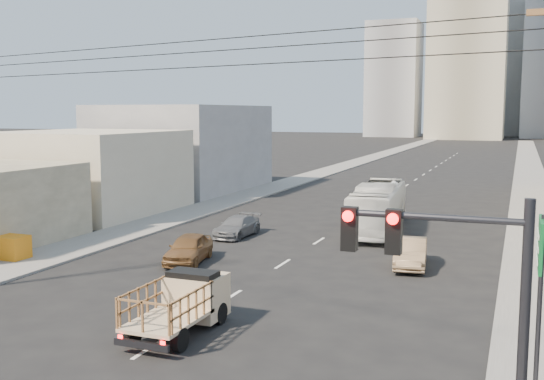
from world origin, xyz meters
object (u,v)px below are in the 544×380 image
Objects in this scene: city_bus at (378,207)px; green_sign at (540,267)px; flatbed_pickup at (181,300)px; traffic_signal at (460,307)px; sedan_brown at (189,248)px; crate_stack at (9,247)px; sedan_tan at (411,253)px; sedan_grey at (237,226)px.

green_sign is at bearing -74.11° from city_bus.
flatbed_pickup is 0.73× the size of traffic_signal.
city_bus is at bearing 83.75° from flatbed_pickup.
crate_stack is at bearing -172.69° from sedan_brown.
crate_stack is at bearing -141.32° from city_bus.
city_bus is 24.63m from green_sign.
sedan_tan is 0.83× the size of green_sign.
sedan_brown is (-6.91, -11.80, -0.79)m from city_bus.
green_sign is (5.24, -14.20, 3.06)m from sedan_tan.
sedan_grey is at bearing 131.82° from green_sign.
flatbed_pickup is at bearing -101.15° from city_bus.
city_bus reaches higher than flatbed_pickup.
sedan_tan is at bearing -17.91° from sedan_grey.
traffic_signal is at bearing -85.49° from sedan_tan.
sedan_tan is 0.69× the size of traffic_signal.
traffic_signal is (9.58, -7.20, 2.98)m from flatbed_pickup.
city_bus reaches higher than sedan_tan.
city_bus is at bearing 104.84° from sedan_tan.
crate_stack is at bearing 161.22° from green_sign.
green_sign is (15.61, -11.13, 3.04)m from sedan_brown.
flatbed_pickup is at bearing -122.34° from sedan_tan.
sedan_tan is 2.30× the size of crate_stack.
sedan_grey is 0.69× the size of traffic_signal.
flatbed_pickup is 16.69m from sedan_grey.
sedan_grey is at bearing 122.61° from traffic_signal.
flatbed_pickup is 1.07× the size of sedan_tan.
traffic_signal is at bearing -36.90° from flatbed_pickup.
flatbed_pickup is 2.45× the size of crate_stack.
traffic_signal is (7.31, -27.94, 2.59)m from city_bus.
sedan_brown is at bearing 117.41° from flatbed_pickup.
city_bus reaches higher than sedan_brown.
city_bus is 5.96× the size of crate_stack.
traffic_signal is 3.33× the size of crate_stack.
traffic_signal is at bearing -80.23° from city_bus.
city_bus is 13.69m from sedan_brown.
sedan_tan is 15.45m from green_sign.
flatbed_pickup is 14.50m from crate_stack.
sedan_tan is 11.56m from sedan_grey.
sedan_tan is at bearing 4.98° from sedan_brown.
green_sign is at bearing -47.01° from sedan_brown.
crate_stack is (-8.02, -9.83, 0.09)m from sedan_grey.
sedan_brown is (-4.64, 8.94, -0.39)m from flatbed_pickup.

